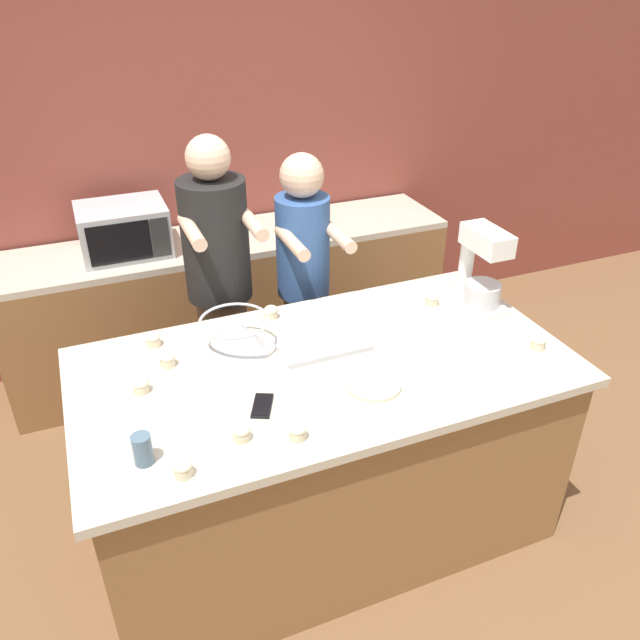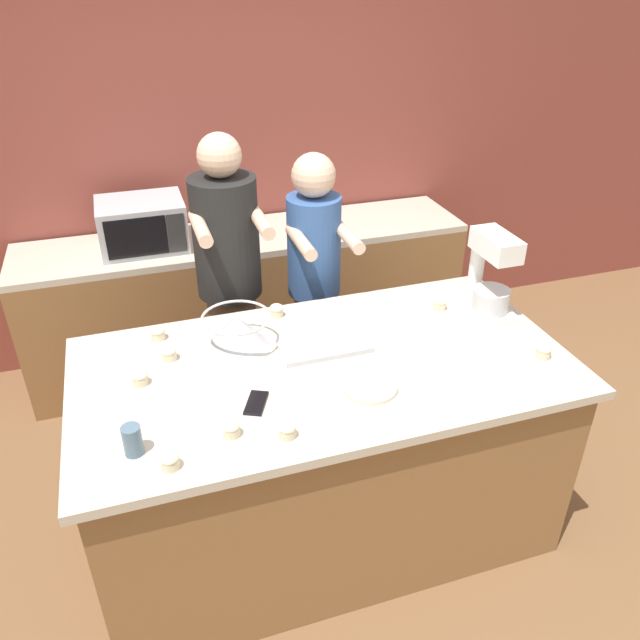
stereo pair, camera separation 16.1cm
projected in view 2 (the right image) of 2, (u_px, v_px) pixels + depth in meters
ground_plane at (323, 521)px, 3.08m from camera, size 16.00×16.00×0.00m
back_wall at (230, 149)px, 3.96m from camera, size 10.00×0.06×2.70m
island_counter at (324, 449)px, 2.84m from camera, size 2.06×1.07×0.95m
back_counter at (250, 298)px, 4.13m from camera, size 2.80×0.60×0.91m
person_left at (231, 292)px, 3.22m from camera, size 0.34×0.50×1.73m
person_right at (314, 288)px, 3.37m from camera, size 0.30×0.48×1.60m
stand_mixer at (489, 279)px, 2.88m from camera, size 0.20×0.30×0.40m
mixing_bowl at (237, 331)px, 2.67m from camera, size 0.30×0.30×0.16m
baking_tray at (323, 342)px, 2.71m from camera, size 0.39×0.24×0.04m
microwave_oven at (142, 224)px, 3.66m from camera, size 0.49×0.40×0.29m
cell_phone at (256, 403)px, 2.37m from camera, size 0.12×0.16×0.01m
drinking_glass at (133, 440)px, 2.11m from camera, size 0.07×0.07×0.11m
small_plate at (370, 387)px, 2.45m from camera, size 0.22×0.22×0.02m
cupcake_0 at (544, 351)px, 2.63m from camera, size 0.06×0.06×0.06m
cupcake_1 at (169, 353)px, 2.61m from camera, size 0.06×0.06×0.06m
cupcake_2 at (170, 461)px, 2.06m from camera, size 0.06×0.06×0.06m
cupcake_3 at (287, 430)px, 2.19m from camera, size 0.06×0.06×0.06m
cupcake_4 at (140, 377)px, 2.46m from camera, size 0.06×0.06×0.06m
cupcake_5 at (231, 428)px, 2.20m from camera, size 0.06×0.06×0.06m
cupcake_6 at (276, 310)px, 2.93m from camera, size 0.06×0.06×0.06m
cupcake_7 at (440, 303)px, 2.98m from camera, size 0.06×0.06×0.06m
cupcake_8 at (158, 333)px, 2.75m from camera, size 0.06×0.06×0.06m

